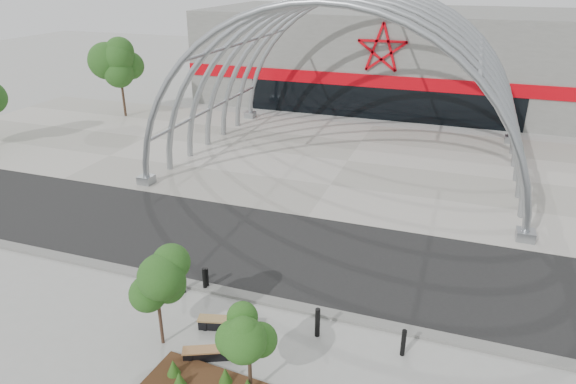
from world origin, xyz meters
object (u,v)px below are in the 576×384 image
at_px(street_tree_1, 248,326).
at_px(street_tree_0, 155,279).
at_px(bench_0, 226,324).
at_px(bollard_2, 207,278).
at_px(bench_1, 213,354).

bearing_deg(street_tree_1, street_tree_0, 163.88).
distance_m(bench_0, bollard_2, 2.66).
bearing_deg(street_tree_1, bollard_2, 130.22).
relative_size(bench_0, bench_1, 1.06).
relative_size(street_tree_1, bench_0, 1.68).
bearing_deg(street_tree_0, street_tree_1, -16.12).
xyz_separation_m(street_tree_1, bench_1, (-1.70, 0.91, -2.21)).
bearing_deg(bollard_2, bench_1, -59.98).
relative_size(street_tree_0, bollard_2, 3.98).
distance_m(street_tree_1, bollard_2, 6.05).
relative_size(street_tree_1, bench_1, 1.78).
distance_m(bench_1, bollard_2, 4.00).
bearing_deg(street_tree_0, bench_0, 38.94).
xyz_separation_m(street_tree_0, bench_1, (1.90, -0.13, -2.27)).
bearing_deg(street_tree_1, bench_0, 128.84).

